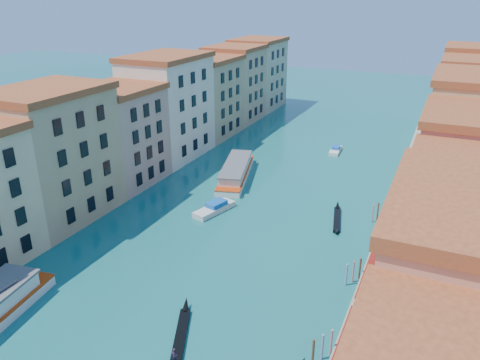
# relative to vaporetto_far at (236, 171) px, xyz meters

# --- Properties ---
(left_bank_palazzos) EXTENTS (12.80, 128.40, 21.00)m
(left_bank_palazzos) POSITION_rel_vaporetto_far_xyz_m (-18.00, -0.39, 8.42)
(left_bank_palazzos) COLOR tan
(left_bank_palazzos) RESTS_ON ground
(right_bank_palazzos) EXTENTS (12.80, 128.40, 21.00)m
(right_bank_palazzos) POSITION_rel_vaporetto_far_xyz_m (38.00, -0.07, 8.46)
(right_bank_palazzos) COLOR #AE4D45
(right_bank_palazzos) RESTS_ON ground
(quay) EXTENTS (4.00, 140.00, 1.00)m
(quay) POSITION_rel_vaporetto_far_xyz_m (30.00, -0.07, -0.78)
(quay) COLOR gray
(quay) RESTS_ON ground
(mooring_poles_right) EXTENTS (1.44, 54.24, 3.20)m
(mooring_poles_right) POSITION_rel_vaporetto_far_xyz_m (27.10, -36.27, 0.02)
(mooring_poles_right) COLOR brown
(mooring_poles_right) RESTS_ON ground
(vaporetto_far) EXTENTS (9.39, 19.59, 2.85)m
(vaporetto_far) POSITION_rel_vaporetto_far_xyz_m (0.00, 0.00, 0.00)
(vaporetto_far) COLOR white
(vaporetto_far) RESTS_ON ground
(gondola_fore) EXTENTS (5.38, 10.84, 2.29)m
(gondola_fore) POSITION_rel_vaporetto_far_xyz_m (13.44, -42.29, -0.90)
(gondola_fore) COLOR black
(gondola_fore) RESTS_ON ground
(gondola_far) EXTENTS (3.08, 10.61, 1.52)m
(gondola_far) POSITION_rel_vaporetto_far_xyz_m (21.53, -9.61, -0.97)
(gondola_far) COLOR black
(gondola_far) RESTS_ON ground
(motorboat_mid) EXTENTS (4.36, 7.96, 1.57)m
(motorboat_mid) POSITION_rel_vaporetto_far_xyz_m (3.11, -14.64, -0.67)
(motorboat_mid) COLOR silver
(motorboat_mid) RESTS_ON ground
(motorboat_far) EXTENTS (2.47, 6.33, 1.28)m
(motorboat_far) POSITION_rel_vaporetto_far_xyz_m (13.47, 22.53, -0.78)
(motorboat_far) COLOR white
(motorboat_far) RESTS_ON ground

